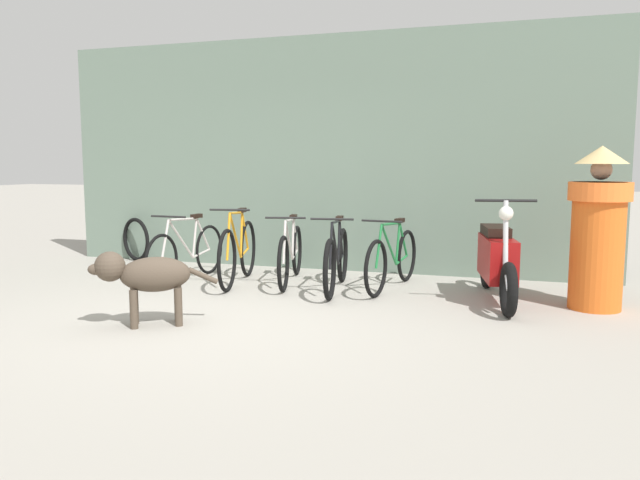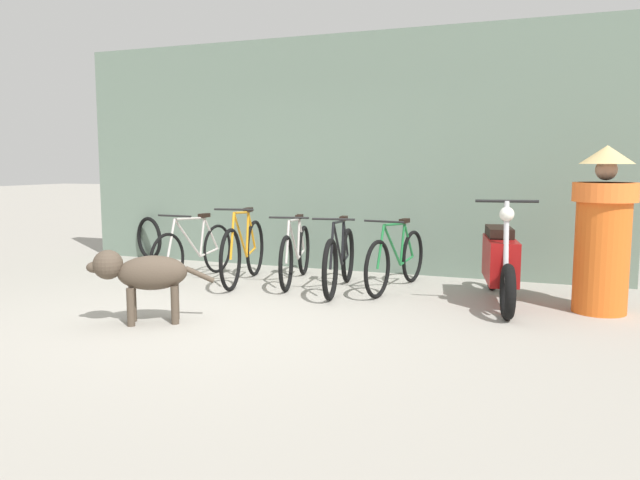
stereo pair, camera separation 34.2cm
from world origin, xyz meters
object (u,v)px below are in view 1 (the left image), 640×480
Objects in this scene: bicycle_2 at (291,255)px; spare_tire_left at (136,239)px; person_in_robes at (598,228)px; bicycle_4 at (392,259)px; bicycle_3 at (337,260)px; stray_dog at (145,275)px; motorcycle at (497,260)px; bicycle_1 at (238,252)px; bicycle_0 at (187,253)px.

bicycle_2 reaches higher than spare_tire_left.
bicycle_4 is at bearing -49.70° from person_in_robes.
bicycle_2 is 0.70m from bicycle_3.
person_in_robes is at bearing 79.80° from bicycle_3.
person_in_robes reaches higher than stray_dog.
bicycle_4 is 2.87m from stray_dog.
person_in_robes is at bearing 71.96° from bicycle_2.
motorcycle is (2.39, -0.29, 0.09)m from bicycle_2.
bicycle_4 is 1.04× the size of person_in_robes.
stray_dog is at bearing -29.24° from bicycle_4.
bicycle_4 is 2.17m from person_in_robes.
bicycle_1 is 3.93m from person_in_robes.
motorcycle reaches higher than bicycle_1.
bicycle_2 reaches higher than stray_dog.
bicycle_0 is 2.49m from bicycle_4.
bicycle_4 is at bearing 78.67° from bicycle_2.
bicycle_4 is 4.07m from spare_tire_left.
person_in_robes is at bearing 77.41° from bicycle_1.
bicycle_3 reaches higher than bicycle_2.
bicycle_1 reaches higher than bicycle_2.
bicycle_0 is 1.01× the size of bicycle_1.
person_in_robes is at bearing -11.34° from spare_tire_left.
bicycle_2 is 1.01× the size of bicycle_3.
stray_dog is at bearing -38.62° from bicycle_3.
bicycle_0 is 1.02× the size of bicycle_4.
stray_dog is (-0.51, -2.26, 0.11)m from bicycle_2.
bicycle_0 is 1.73× the size of stray_dog.
bicycle_3 is at bearing -41.63° from person_in_robes.
bicycle_2 is 2.41m from motorcycle.
motorcycle reaches higher than spare_tire_left.
stray_dog is 1.54× the size of spare_tire_left.
motorcycle is 1.19× the size of person_in_robes.
bicycle_1 is 1.05× the size of person_in_robes.
bicycle_1 is at bearing 95.04° from bicycle_0.
spare_tire_left is at bearing -94.02° from bicycle_4.
motorcycle is at bearing -177.81° from stray_dog.
person_in_robes reaches higher than bicycle_1.
motorcycle is at bearing 77.98° from bicycle_1.
bicycle_0 is 1.01× the size of bicycle_3.
bicycle_3 is 2.64× the size of spare_tire_left.
bicycle_3 is 0.89× the size of motorcycle.
bicycle_1 is at bearing -73.94° from bicycle_4.
bicycle_3 is at bearing -152.21° from stray_dog.
bicycle_1 is at bearing -99.82° from bicycle_3.
motorcycle reaches higher than bicycle_3.
motorcycle reaches higher than bicycle_4.
person_in_robes is (3.90, -0.11, 0.43)m from bicycle_1.
bicycle_3 is (0.65, -0.26, 0.01)m from bicycle_2.
bicycle_1 is at bearing -27.05° from spare_tire_left.
motorcycle is (3.64, -0.02, 0.08)m from bicycle_0.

